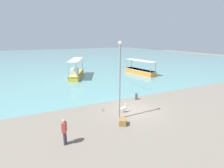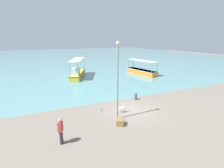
% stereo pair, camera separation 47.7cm
% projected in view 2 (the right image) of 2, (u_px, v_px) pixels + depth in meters
% --- Properties ---
extents(ground, '(120.00, 120.00, 0.00)m').
position_uv_depth(ground, '(133.00, 110.00, 15.91)').
color(ground, slate).
extents(harbor_water, '(110.00, 90.00, 0.00)m').
position_uv_depth(harbor_water, '(58.00, 58.00, 58.09)').
color(harbor_water, '#5F9595').
rests_on(harbor_water, ground).
extents(fishing_boat_outer, '(4.23, 7.00, 2.96)m').
position_uv_depth(fishing_boat_outer, '(78.00, 73.00, 28.91)').
color(fishing_boat_outer, gold).
rests_on(fishing_boat_outer, harbor_water).
extents(fishing_boat_far_right, '(2.68, 6.74, 2.47)m').
position_uv_depth(fishing_boat_far_right, '(141.00, 71.00, 31.58)').
color(fishing_boat_far_right, orange).
rests_on(fishing_boat_far_right, harbor_water).
extents(pelican, '(0.80, 0.31, 0.80)m').
position_uv_depth(pelican, '(122.00, 108.00, 15.35)').
color(pelican, '#E0997A').
rests_on(pelican, ground).
extents(lamp_post, '(0.28, 0.28, 6.17)m').
position_uv_depth(lamp_post, '(118.00, 77.00, 13.43)').
color(lamp_post, gray).
rests_on(lamp_post, ground).
extents(mooring_bollard, '(0.29, 0.29, 0.74)m').
position_uv_depth(mooring_bollard, '(136.00, 96.00, 18.54)').
color(mooring_bollard, '#47474C').
rests_on(mooring_bollard, ground).
extents(fisherman_standing, '(0.38, 0.46, 1.69)m').
position_uv_depth(fisherman_standing, '(61.00, 130.00, 10.69)').
color(fisherman_standing, '#433340').
rests_on(fisherman_standing, ground).
extents(cargo_crate, '(0.83, 0.87, 0.46)m').
position_uv_depth(cargo_crate, '(120.00, 122.00, 13.21)').
color(cargo_crate, olive).
rests_on(cargo_crate, ground).
extents(glass_bottle, '(0.07, 0.07, 0.27)m').
position_uv_depth(glass_bottle, '(101.00, 110.00, 15.74)').
color(glass_bottle, '#3F7F4C').
rests_on(glass_bottle, ground).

